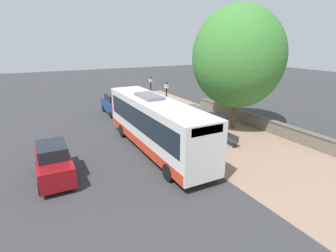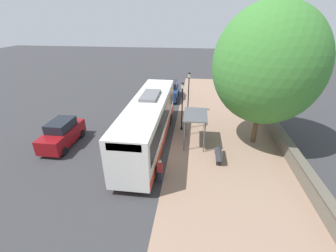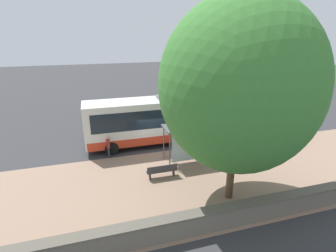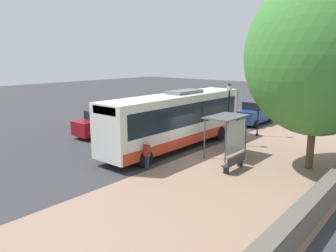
{
  "view_description": "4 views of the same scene",
  "coord_description": "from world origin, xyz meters",
  "px_view_note": "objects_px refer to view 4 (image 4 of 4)",
  "views": [
    {
      "loc": [
        8.92,
        14.62,
        7.36
      ],
      "look_at": [
        0.67,
        -1.06,
        1.62
      ],
      "focal_mm": 28.0,
      "sensor_mm": 36.0,
      "label": 1
    },
    {
      "loc": [
        -1.69,
        14.2,
        9.21
      ],
      "look_at": [
        0.21,
        -0.74,
        1.78
      ],
      "focal_mm": 24.0,
      "sensor_mm": 36.0,
      "label": 2
    },
    {
      "loc": [
        -17.22,
        4.24,
        8.49
      ],
      "look_at": [
        0.71,
        -1.1,
        1.73
      ],
      "focal_mm": 28.0,
      "sensor_mm": 36.0,
      "label": 3
    },
    {
      "loc": [
        -11.71,
        15.72,
        6.04
      ],
      "look_at": [
        1.18,
        0.48,
        1.82
      ],
      "focal_mm": 35.0,
      "sensor_mm": 36.0,
      "label": 4
    }
  ],
  "objects_px": {
    "parked_car_far_lane": "(101,123)",
    "street_lamp_far": "(259,104)",
    "bus_shelter": "(228,123)",
    "shade_tree": "(319,56)",
    "bus": "(176,119)",
    "bench": "(234,162)",
    "parked_car_behind_bus": "(255,113)",
    "pedestrian": "(147,153)",
    "street_lamp_near": "(229,109)"
  },
  "relations": [
    {
      "from": "bench",
      "to": "street_lamp_near",
      "type": "xyz_separation_m",
      "value": [
        2.95,
        -4.35,
        2.07
      ]
    },
    {
      "from": "street_lamp_far",
      "to": "shade_tree",
      "type": "relative_size",
      "value": 0.42
    },
    {
      "from": "bus",
      "to": "shade_tree",
      "type": "height_order",
      "value": "shade_tree"
    },
    {
      "from": "pedestrian",
      "to": "street_lamp_near",
      "type": "bearing_deg",
      "value": -96.19
    },
    {
      "from": "street_lamp_far",
      "to": "bus",
      "type": "bearing_deg",
      "value": 67.83
    },
    {
      "from": "pedestrian",
      "to": "street_lamp_near",
      "type": "height_order",
      "value": "street_lamp_near"
    },
    {
      "from": "pedestrian",
      "to": "parked_car_far_lane",
      "type": "distance_m",
      "value": 8.93
    },
    {
      "from": "bench",
      "to": "parked_car_behind_bus",
      "type": "distance_m",
      "value": 13.51
    },
    {
      "from": "bus_shelter",
      "to": "shade_tree",
      "type": "relative_size",
      "value": 0.27
    },
    {
      "from": "bus",
      "to": "shade_tree",
      "type": "bearing_deg",
      "value": -170.66
    },
    {
      "from": "street_lamp_near",
      "to": "street_lamp_far",
      "type": "bearing_deg",
      "value": -95.41
    },
    {
      "from": "street_lamp_near",
      "to": "shade_tree",
      "type": "height_order",
      "value": "shade_tree"
    },
    {
      "from": "bus",
      "to": "parked_car_behind_bus",
      "type": "xyz_separation_m",
      "value": [
        -0.39,
        -10.98,
        -0.97
      ]
    },
    {
      "from": "pedestrian",
      "to": "bench",
      "type": "relative_size",
      "value": 0.86
    },
    {
      "from": "shade_tree",
      "to": "parked_car_far_lane",
      "type": "distance_m",
      "value": 15.99
    },
    {
      "from": "pedestrian",
      "to": "parked_car_behind_bus",
      "type": "bearing_deg",
      "value": -85.69
    },
    {
      "from": "parked_car_far_lane",
      "to": "parked_car_behind_bus",
      "type": "bearing_deg",
      "value": -120.46
    },
    {
      "from": "bus",
      "to": "parked_car_far_lane",
      "type": "bearing_deg",
      "value": 8.97
    },
    {
      "from": "bench",
      "to": "parked_car_far_lane",
      "type": "bearing_deg",
      "value": -2.56
    },
    {
      "from": "parked_car_behind_bus",
      "to": "bus_shelter",
      "type": "bearing_deg",
      "value": 107.32
    },
    {
      "from": "street_lamp_far",
      "to": "parked_car_far_lane",
      "type": "relative_size",
      "value": 1.0
    },
    {
      "from": "bus",
      "to": "pedestrian",
      "type": "height_order",
      "value": "bus"
    },
    {
      "from": "street_lamp_far",
      "to": "street_lamp_near",
      "type": "bearing_deg",
      "value": 84.59
    },
    {
      "from": "street_lamp_far",
      "to": "parked_car_far_lane",
      "type": "distance_m",
      "value": 12.27
    },
    {
      "from": "bus_shelter",
      "to": "parked_car_behind_bus",
      "type": "xyz_separation_m",
      "value": [
        3.28,
        -10.51,
        -1.09
      ]
    },
    {
      "from": "bus_shelter",
      "to": "pedestrian",
      "type": "height_order",
      "value": "bus_shelter"
    },
    {
      "from": "bus_shelter",
      "to": "bench",
      "type": "distance_m",
      "value": 3.08
    },
    {
      "from": "pedestrian",
      "to": "parked_car_behind_bus",
      "type": "height_order",
      "value": "parked_car_behind_bus"
    },
    {
      "from": "pedestrian",
      "to": "shade_tree",
      "type": "bearing_deg",
      "value": -138.89
    },
    {
      "from": "parked_car_far_lane",
      "to": "street_lamp_far",
      "type": "bearing_deg",
      "value": -140.6
    },
    {
      "from": "pedestrian",
      "to": "street_lamp_far",
      "type": "distance_m",
      "value": 11.33
    },
    {
      "from": "bus",
      "to": "parked_car_far_lane",
      "type": "relative_size",
      "value": 2.83
    },
    {
      "from": "shade_tree",
      "to": "pedestrian",
      "type": "bearing_deg",
      "value": 41.11
    },
    {
      "from": "street_lamp_far",
      "to": "shade_tree",
      "type": "distance_m",
      "value": 8.47
    },
    {
      "from": "bus",
      "to": "shade_tree",
      "type": "xyz_separation_m",
      "value": [
        -8.27,
        -1.36,
        4.12
      ]
    },
    {
      "from": "bus",
      "to": "bench",
      "type": "distance_m",
      "value": 5.73
    },
    {
      "from": "bus_shelter",
      "to": "shade_tree",
      "type": "height_order",
      "value": "shade_tree"
    },
    {
      "from": "bench",
      "to": "parked_car_behind_bus",
      "type": "xyz_separation_m",
      "value": [
        4.9,
        -12.57,
        0.52
      ]
    },
    {
      "from": "shade_tree",
      "to": "street_lamp_far",
      "type": "bearing_deg",
      "value": -43.71
    },
    {
      "from": "shade_tree",
      "to": "parked_car_far_lane",
      "type": "xyz_separation_m",
      "value": [
        14.95,
        2.42,
        -5.12
      ]
    },
    {
      "from": "bus",
      "to": "parked_car_behind_bus",
      "type": "bearing_deg",
      "value": -92.06
    },
    {
      "from": "bus_shelter",
      "to": "parked_car_far_lane",
      "type": "height_order",
      "value": "bus_shelter"
    },
    {
      "from": "pedestrian",
      "to": "street_lamp_near",
      "type": "relative_size",
      "value": 0.38
    },
    {
      "from": "bench",
      "to": "street_lamp_near",
      "type": "bearing_deg",
      "value": -55.89
    },
    {
      "from": "bus_shelter",
      "to": "street_lamp_far",
      "type": "relative_size",
      "value": 0.65
    },
    {
      "from": "bus",
      "to": "pedestrian",
      "type": "relative_size",
      "value": 7.45
    },
    {
      "from": "street_lamp_near",
      "to": "street_lamp_far",
      "type": "xyz_separation_m",
      "value": [
        -0.37,
        -3.91,
        -0.02
      ]
    },
    {
      "from": "bus",
      "to": "parked_car_behind_bus",
      "type": "distance_m",
      "value": 11.03
    },
    {
      "from": "pedestrian",
      "to": "shade_tree",
      "type": "relative_size",
      "value": 0.16
    },
    {
      "from": "parked_car_behind_bus",
      "to": "parked_car_far_lane",
      "type": "relative_size",
      "value": 1.07
    }
  ]
}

